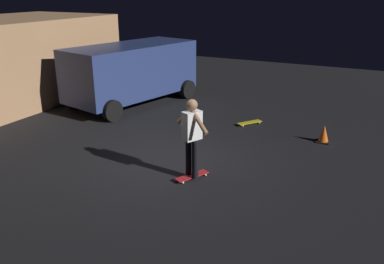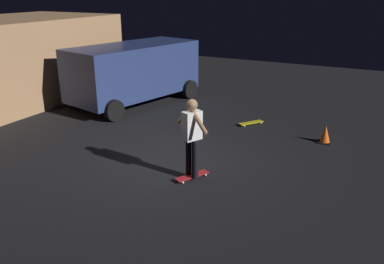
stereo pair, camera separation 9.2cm
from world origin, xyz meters
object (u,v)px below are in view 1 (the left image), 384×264
at_px(traffic_cone, 324,134).
at_px(skateboard_ridden, 192,176).
at_px(parked_van, 132,70).
at_px(skater, 192,133).
at_px(skateboard_spare, 250,123).

bearing_deg(traffic_cone, skateboard_ridden, 148.34).
xyz_separation_m(parked_van, skateboard_ridden, (-4.33, -4.46, -1.11)).
distance_m(parked_van, skater, 6.22).
bearing_deg(parked_van, skateboard_ridden, -134.20).
bearing_deg(skateboard_ridden, parked_van, 45.80).
bearing_deg(skateboard_ridden, skateboard_spare, 1.06).
bearing_deg(parked_van, skater, -134.20).
bearing_deg(skater, traffic_cone, -31.66).
height_order(parked_van, skateboard_ridden, parked_van).
bearing_deg(parked_van, skateboard_spare, -94.93).
distance_m(skateboard_ridden, traffic_cone, 4.05).
relative_size(skateboard_spare, traffic_cone, 1.64).
bearing_deg(skateboard_ridden, skater, -90.00).
distance_m(skateboard_spare, traffic_cone, 2.26).
bearing_deg(skateboard_spare, skateboard_ridden, -178.94).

